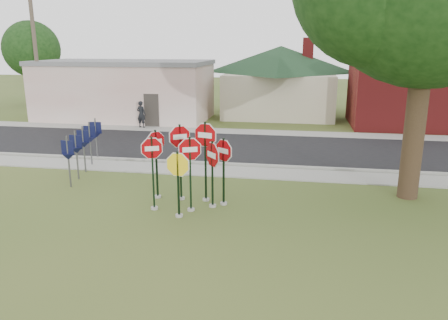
% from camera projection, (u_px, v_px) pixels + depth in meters
% --- Properties ---
extents(ground, '(120.00, 120.00, 0.00)m').
position_uv_depth(ground, '(179.00, 220.00, 13.60)').
color(ground, '#3B531F').
rests_on(ground, ground).
extents(sidewalk_near, '(60.00, 1.60, 0.06)m').
position_uv_depth(sidewalk_near, '(213.00, 171.00, 18.83)').
color(sidewalk_near, gray).
rests_on(sidewalk_near, ground).
extents(road, '(60.00, 7.00, 0.04)m').
position_uv_depth(road, '(230.00, 148.00, 23.12)').
color(road, black).
rests_on(road, ground).
extents(sidewalk_far, '(60.00, 1.60, 0.06)m').
position_uv_depth(sidewalk_far, '(241.00, 132.00, 27.21)').
color(sidewalk_far, gray).
rests_on(sidewalk_far, ground).
extents(curb, '(60.00, 0.20, 0.14)m').
position_uv_depth(curb, '(218.00, 164.00, 19.78)').
color(curb, gray).
rests_on(curb, ground).
extents(stop_sign_center, '(0.96, 0.41, 2.60)m').
position_uv_depth(stop_sign_center, '(190.00, 164.00, 14.01)').
color(stop_sign_center, '#98958E').
rests_on(stop_sign_center, ground).
extents(stop_sign_yellow, '(1.06, 0.24, 2.25)m').
position_uv_depth(stop_sign_yellow, '(178.00, 176.00, 13.56)').
color(stop_sign_yellow, '#98958E').
rests_on(stop_sign_yellow, ground).
extents(stop_sign_left, '(0.91, 0.39, 2.57)m').
position_uv_depth(stop_sign_left, '(153.00, 164.00, 14.14)').
color(stop_sign_left, '#98958E').
rests_on(stop_sign_left, ground).
extents(stop_sign_right, '(0.76, 0.89, 2.39)m').
position_uv_depth(stop_sign_right, '(212.00, 165.00, 14.37)').
color(stop_sign_right, '#98958E').
rests_on(stop_sign_right, ground).
extents(stop_sign_back_right, '(1.10, 0.34, 2.92)m').
position_uv_depth(stop_sign_back_right, '(205.00, 149.00, 14.87)').
color(stop_sign_back_right, '#98958E').
rests_on(stop_sign_back_right, ground).
extents(stop_sign_back_left, '(0.88, 0.63, 2.80)m').
position_uv_depth(stop_sign_back_left, '(180.00, 151.00, 15.02)').
color(stop_sign_back_left, '#98958E').
rests_on(stop_sign_back_left, ground).
extents(stop_sign_far_right, '(0.84, 0.65, 2.43)m').
position_uv_depth(stop_sign_far_right, '(224.00, 163.00, 14.59)').
color(stop_sign_far_right, '#98958E').
rests_on(stop_sign_far_right, ground).
extents(stop_sign_far_left, '(0.63, 0.85, 2.57)m').
position_uv_depth(stop_sign_far_left, '(156.00, 155.00, 15.24)').
color(stop_sign_far_left, '#98958E').
rests_on(stop_sign_far_left, ground).
extents(route_sign_row, '(1.43, 4.63, 2.00)m').
position_uv_depth(route_sign_row, '(84.00, 144.00, 18.46)').
color(route_sign_row, '#59595E').
rests_on(route_sign_row, ground).
extents(building_stucco, '(12.20, 6.20, 4.20)m').
position_uv_depth(building_stucco, '(125.00, 89.00, 31.67)').
color(building_stucco, silver).
rests_on(building_stucco, ground).
extents(building_house, '(11.60, 11.60, 6.20)m').
position_uv_depth(building_house, '(281.00, 67.00, 33.29)').
color(building_house, '#B7AA91').
rests_on(building_house, ground).
extents(building_brick, '(10.20, 6.20, 4.75)m').
position_uv_depth(building_brick, '(431.00, 90.00, 28.62)').
color(building_brick, maroon).
rests_on(building_brick, ground).
extents(utility_pole_near, '(2.20, 0.26, 9.50)m').
position_uv_depth(utility_pole_near, '(35.00, 50.00, 29.11)').
color(utility_pole_near, '#4D4133').
rests_on(utility_pole_near, ground).
extents(bg_tree_left, '(4.90, 4.90, 7.35)m').
position_uv_depth(bg_tree_left, '(32.00, 49.00, 38.50)').
color(bg_tree_left, black).
rests_on(bg_tree_left, ground).
extents(pedestrian, '(0.72, 0.56, 1.73)m').
position_uv_depth(pedestrian, '(141.00, 114.00, 28.27)').
color(pedestrian, black).
rests_on(pedestrian, sidewalk_far).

